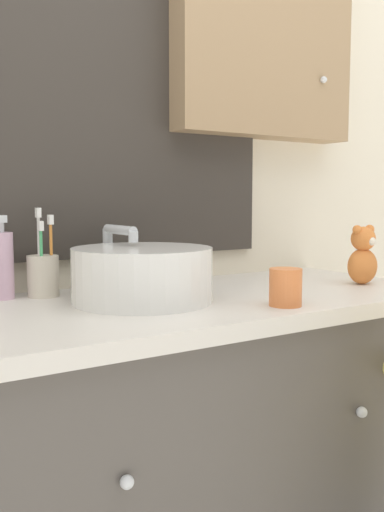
{
  "coord_description": "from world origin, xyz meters",
  "views": [
    {
      "loc": [
        -0.68,
        -0.74,
        1.08
      ],
      "look_at": [
        -0.02,
        0.28,
        0.96
      ],
      "focal_mm": 40.0,
      "sensor_mm": 36.0,
      "label": 1
    }
  ],
  "objects": [
    {
      "name": "sink_basin",
      "position": [
        -0.11,
        0.34,
        0.92
      ],
      "size": [
        0.3,
        0.36,
        0.16
      ],
      "color": "white",
      "rests_on": "vanity_counter"
    },
    {
      "name": "teddy_bear",
      "position": [
        0.5,
        0.26,
        0.93
      ],
      "size": [
        0.08,
        0.07,
        0.15
      ],
      "color": "orange",
      "rests_on": "vanity_counter"
    },
    {
      "name": "wall_back",
      "position": [
        0.03,
        0.62,
        1.29
      ],
      "size": [
        3.2,
        0.18,
        2.5
      ],
      "color": "beige",
      "rests_on": "ground_plane"
    },
    {
      "name": "soap_dispenser",
      "position": [
        -0.35,
        0.54,
        0.93
      ],
      "size": [
        0.05,
        0.05,
        0.19
      ],
      "color": "#CCA3BC",
      "rests_on": "vanity_counter"
    },
    {
      "name": "vanity_counter",
      "position": [
        0.0,
        0.33,
        0.43
      ],
      "size": [
        1.26,
        0.55,
        0.86
      ],
      "color": "#4C4742",
      "rests_on": "ground_plane"
    },
    {
      "name": "toothbrush_holder",
      "position": [
        -0.27,
        0.52,
        0.91
      ],
      "size": [
        0.07,
        0.07,
        0.2
      ],
      "color": "beige",
      "rests_on": "vanity_counter"
    },
    {
      "name": "drinking_cup",
      "position": [
        0.12,
        0.14,
        0.9
      ],
      "size": [
        0.07,
        0.07,
        0.08
      ],
      "primitive_type": "cylinder",
      "color": "orange",
      "rests_on": "vanity_counter"
    }
  ]
}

